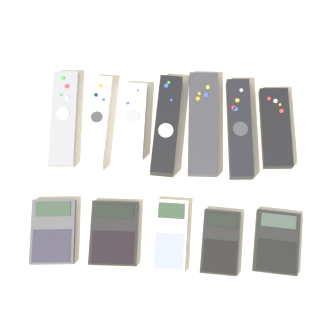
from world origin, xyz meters
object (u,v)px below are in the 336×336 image
(calculator_1, at_px, (114,233))
(calculator_3, at_px, (220,242))
(remote_3, at_px, (167,125))
(remote_4, at_px, (203,124))
(calculator_2, at_px, (170,235))
(remote_2, at_px, (132,121))
(remote_5, at_px, (239,129))
(remote_1, at_px, (97,122))
(remote_6, at_px, (276,128))
(calculator_0, at_px, (53,232))
(remote_0, at_px, (64,118))
(calculator_4, at_px, (277,242))

(calculator_1, height_order, calculator_3, calculator_3)
(remote_3, distance_m, calculator_1, 0.24)
(remote_4, xyz_separation_m, calculator_2, (-0.06, -0.23, -0.00))
(remote_2, relative_size, remote_3, 0.75)
(remote_2, bearing_deg, remote_5, -1.79)
(remote_1, relative_size, remote_6, 1.16)
(remote_1, height_order, calculator_0, remote_1)
(calculator_1, bearing_deg, remote_2, 84.16)
(remote_1, distance_m, calculator_1, 0.22)
(remote_4, xyz_separation_m, calculator_0, (-0.28, -0.23, -0.00))
(remote_3, xyz_separation_m, remote_6, (0.22, 0.01, -0.00))
(remote_0, bearing_deg, calculator_4, -30.95)
(remote_4, bearing_deg, calculator_2, -105.01)
(remote_1, bearing_deg, remote_3, 1.58)
(remote_5, height_order, calculator_4, remote_5)
(remote_3, xyz_separation_m, remote_4, (0.07, 0.01, -0.00))
(calculator_0, relative_size, calculator_3, 1.04)
(calculator_1, bearing_deg, remote_6, 35.32)
(remote_3, height_order, calculator_4, remote_3)
(remote_2, height_order, remote_3, remote_3)
(remote_0, height_order, calculator_0, remote_0)
(calculator_1, height_order, calculator_2, calculator_2)
(remote_4, distance_m, calculator_4, 0.27)
(remote_3, distance_m, remote_5, 0.14)
(calculator_4, bearing_deg, remote_0, 155.65)
(remote_1, distance_m, calculator_4, 0.42)
(remote_6, distance_m, calculator_0, 0.48)
(calculator_1, xyz_separation_m, calculator_4, (0.31, -0.00, 0.00))
(remote_4, relative_size, remote_6, 1.29)
(remote_4, bearing_deg, remote_3, -174.80)
(remote_4, xyz_separation_m, calculator_1, (-0.16, -0.23, -0.00))
(remote_5, distance_m, calculator_0, 0.41)
(calculator_3, bearing_deg, remote_1, 140.53)
(remote_3, relative_size, calculator_1, 1.68)
(remote_6, relative_size, calculator_3, 1.36)
(remote_4, xyz_separation_m, remote_6, (0.14, -0.00, 0.00))
(remote_6, relative_size, calculator_0, 1.31)
(remote_0, relative_size, remote_1, 1.04)
(remote_2, xyz_separation_m, remote_4, (0.14, 0.00, -0.00))
(remote_0, height_order, calculator_3, remote_0)
(calculator_2, bearing_deg, remote_0, 135.60)
(remote_6, xyz_separation_m, calculator_4, (0.00, -0.23, -0.00))
(remote_0, xyz_separation_m, calculator_3, (0.32, -0.23, -0.00))
(remote_5, bearing_deg, calculator_3, -101.30)
(remote_1, relative_size, remote_2, 1.25)
(calculator_2, bearing_deg, calculator_0, -178.33)
(calculator_0, bearing_deg, calculator_3, -4.40)
(remote_0, bearing_deg, remote_3, -4.41)
(remote_3, relative_size, calculator_2, 1.52)
(remote_3, height_order, remote_4, remote_3)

